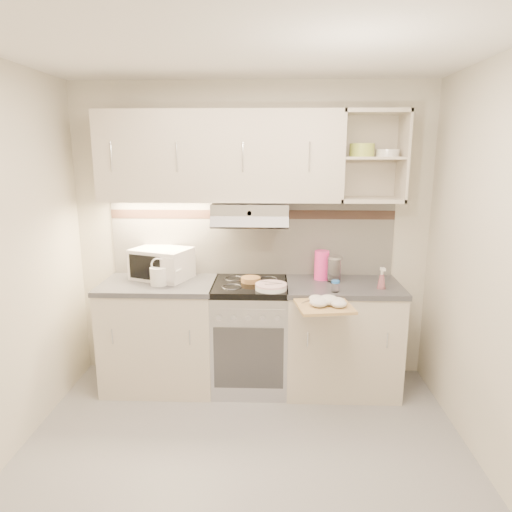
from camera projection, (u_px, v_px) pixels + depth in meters
The scene contains 17 objects.
ground at pixel (242, 473), 2.82m from camera, with size 3.00×3.00×0.00m, color gray.
room_shell at pixel (245, 203), 2.81m from camera, with size 3.04×2.84×2.52m.
base_cabinet_left at pixel (161, 336), 3.82m from camera, with size 0.90×0.60×0.86m, color beige.
worktop_left at pixel (158, 284), 3.72m from camera, with size 0.92×0.62×0.04m, color #47474C.
base_cabinet_right at pixel (341, 338), 3.77m from camera, with size 0.90×0.60×0.86m, color beige.
worktop_right at pixel (343, 286), 3.67m from camera, with size 0.92×0.62×0.04m, color #47474C.
electric_range at pixel (250, 335), 3.79m from camera, with size 0.60×0.60×0.90m.
microwave at pixel (162, 263), 3.80m from camera, with size 0.54×0.47×0.26m.
watering_can at pixel (160, 275), 3.62m from camera, with size 0.26×0.13×0.22m.
plate_stack at pixel (271, 287), 3.51m from camera, with size 0.24×0.24×0.05m.
bread_loaf at pixel (251, 280), 3.71m from camera, with size 0.16×0.16×0.04m, color #B56E49.
pink_pitcher at pixel (322, 265), 3.77m from camera, with size 0.13×0.12×0.24m.
glass_jar at pixel (334, 269), 3.69m from camera, with size 0.11×0.11×0.21m.
spice_jar at pixel (335, 286), 3.44m from camera, with size 0.06×0.06×0.09m.
spray_bottle at pixel (382, 280), 3.52m from camera, with size 0.07×0.07×0.18m.
cutting_board at pixel (324, 306), 3.22m from camera, with size 0.38×0.34×0.02m, color #B3704F.
dish_towel at pixel (328, 300), 3.21m from camera, with size 0.26×0.22×0.07m, color silver, non-canonical shape.
Camera 1 is at (0.17, -2.44, 1.93)m, focal length 32.00 mm.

